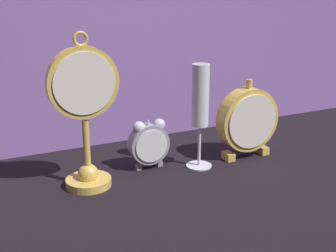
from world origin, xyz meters
TOP-DOWN VIEW (x-y plane):
  - ground_plane at (0.00, 0.00)m, footprint 4.00×4.00m
  - fabric_backdrop_drape at (0.00, 0.33)m, footprint 1.66×0.01m
  - pocket_watch_on_stand at (-0.17, 0.09)m, footprint 0.14×0.09m
  - alarm_clock_twin_bell at (-0.03, 0.12)m, footprint 0.09×0.03m
  - mantel_clock_silver at (0.21, 0.09)m, footprint 0.15×0.04m
  - champagne_flute at (0.08, 0.08)m, footprint 0.06×0.06m

SIDE VIEW (x-z plane):
  - ground_plane at x=0.00m, z-range 0.00..0.00m
  - alarm_clock_twin_bell at x=-0.03m, z-range 0.01..0.12m
  - mantel_clock_silver at x=0.21m, z-range 0.00..0.18m
  - champagne_flute at x=0.08m, z-range 0.03..0.26m
  - pocket_watch_on_stand at x=-0.17m, z-range -0.01..0.30m
  - fabric_backdrop_drape at x=0.00m, z-range 0.00..0.59m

